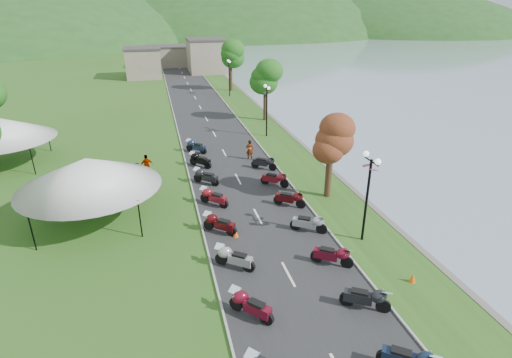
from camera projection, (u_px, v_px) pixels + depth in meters
road at (214, 134)px, 40.80m from camera, size 7.00×120.00×0.02m
hills_backdrop at (162, 34)px, 183.10m from camera, size 360.00×120.00×76.00m
far_building at (170, 58)px, 79.38m from camera, size 18.00×16.00×5.00m
moto_row_left at (241, 281)px, 18.14m from camera, size 2.60×41.10×1.10m
moto_row_right at (346, 275)px, 18.51m from camera, size 2.60×32.19×1.10m
vendor_tent_main at (91, 190)px, 23.68m from camera, size 5.51×5.51×4.00m
vendor_tent_side at (1, 142)px, 32.09m from camera, size 5.65×5.65×4.00m
tree_lakeside at (330, 151)px, 26.17m from camera, size 2.34×2.34×6.51m
pedestrian_a at (118, 206)px, 26.06m from camera, size 0.70×0.69×1.56m
pedestrian_b at (100, 198)px, 27.16m from camera, size 0.94×0.75×1.70m
pedestrian_c at (79, 212)px, 25.34m from camera, size 1.00×1.21×1.75m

